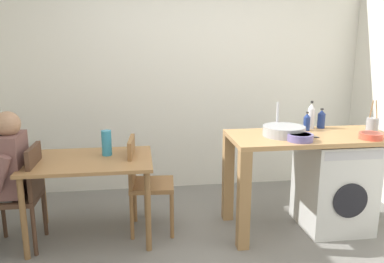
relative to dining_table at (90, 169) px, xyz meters
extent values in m
plane|color=slate|center=(1.02, -0.55, -0.64)|extent=(5.46, 5.46, 0.00)
cube|color=silver|center=(1.02, 1.20, 0.71)|extent=(4.60, 0.10, 2.70)
cube|color=#9E7042|center=(0.00, 0.00, 0.08)|extent=(1.10, 0.76, 0.03)
cylinder|color=brown|center=(-0.50, -0.33, -0.29)|extent=(0.05, 0.05, 0.71)
cylinder|color=brown|center=(0.50, -0.33, -0.29)|extent=(0.05, 0.05, 0.71)
cylinder|color=brown|center=(-0.50, 0.33, -0.29)|extent=(0.05, 0.05, 0.71)
cylinder|color=brown|center=(0.50, 0.33, -0.29)|extent=(0.05, 0.05, 0.71)
cube|color=#4C3323|center=(-0.62, -0.10, -0.19)|extent=(0.40, 0.40, 0.04)
cube|color=#4C3323|center=(-0.44, -0.10, 0.03)|extent=(0.04, 0.38, 0.45)
cylinder|color=#4C3323|center=(-0.80, 0.08, -0.42)|extent=(0.04, 0.04, 0.45)
cylinder|color=#4C3323|center=(-0.44, -0.28, -0.42)|extent=(0.04, 0.04, 0.45)
cylinder|color=#4C3323|center=(-0.44, 0.08, -0.42)|extent=(0.04, 0.04, 0.45)
cube|color=olive|center=(0.55, 0.05, -0.19)|extent=(0.43, 0.43, 0.04)
cube|color=olive|center=(0.37, 0.06, 0.03)|extent=(0.06, 0.38, 0.45)
cylinder|color=olive|center=(0.74, 0.22, -0.42)|extent=(0.04, 0.04, 0.45)
cylinder|color=olive|center=(0.72, -0.14, -0.42)|extent=(0.04, 0.04, 0.45)
cylinder|color=olive|center=(0.38, 0.24, -0.42)|extent=(0.04, 0.04, 0.45)
cylinder|color=olive|center=(0.36, -0.12, -0.42)|extent=(0.04, 0.04, 0.45)
cube|color=brown|center=(-0.62, -0.10, 0.11)|extent=(0.20, 0.34, 0.52)
cylinder|color=brown|center=(-0.64, -0.31, 0.09)|extent=(0.19, 0.09, 0.31)
cylinder|color=brown|center=(-0.64, 0.11, 0.09)|extent=(0.19, 0.09, 0.31)
sphere|color=#A57A5B|center=(-0.62, -0.10, 0.45)|extent=(0.21, 0.21, 0.21)
sphere|color=black|center=(-0.68, -0.10, 0.37)|extent=(0.12, 0.12, 0.12)
cube|color=tan|center=(2.01, -0.11, 0.26)|extent=(1.50, 0.68, 0.04)
cube|color=#A07749|center=(1.31, -0.40, -0.20)|extent=(0.10, 0.10, 0.88)
cube|color=#A07749|center=(1.31, 0.18, -0.20)|extent=(0.10, 0.10, 0.88)
cube|color=silver|center=(2.27, -0.11, -0.21)|extent=(0.60, 0.60, 0.86)
cylinder|color=black|center=(2.27, -0.42, -0.26)|extent=(0.32, 0.02, 0.32)
cube|color=#B2B2B7|center=(2.27, -0.41, 0.16)|extent=(0.54, 0.01, 0.08)
cylinder|color=#9EA0A5|center=(1.74, -0.11, 0.32)|extent=(0.38, 0.38, 0.09)
cylinder|color=#B2B2B7|center=(1.74, 0.07, 0.42)|extent=(0.02, 0.02, 0.28)
cylinder|color=navy|center=(2.04, 0.07, 0.34)|extent=(0.06, 0.06, 0.13)
cone|color=navy|center=(2.04, 0.07, 0.43)|extent=(0.06, 0.06, 0.04)
cylinder|color=#262626|center=(2.04, 0.07, 0.45)|extent=(0.03, 0.03, 0.01)
cylinder|color=silver|center=(2.12, 0.15, 0.37)|extent=(0.07, 0.07, 0.20)
cone|color=silver|center=(2.12, 0.15, 0.50)|extent=(0.06, 0.06, 0.05)
cylinder|color=#262626|center=(2.12, 0.15, 0.54)|extent=(0.03, 0.03, 0.02)
cylinder|color=navy|center=(2.23, 0.15, 0.35)|extent=(0.07, 0.07, 0.14)
cone|color=navy|center=(2.23, 0.15, 0.44)|extent=(0.07, 0.07, 0.04)
cylinder|color=#262626|center=(2.23, 0.15, 0.47)|extent=(0.03, 0.03, 0.02)
cylinder|color=slate|center=(1.81, -0.31, 0.31)|extent=(0.22, 0.22, 0.06)
cylinder|color=#3D375B|center=(1.81, -0.31, 0.32)|extent=(0.18, 0.18, 0.03)
cylinder|color=gray|center=(2.64, -0.06, 0.34)|extent=(0.11, 0.11, 0.13)
cylinder|color=#99724C|center=(2.62, -0.05, 0.49)|extent=(0.01, 0.04, 0.18)
cylinder|color=#99724C|center=(2.66, -0.07, 0.49)|extent=(0.01, 0.05, 0.18)
cylinder|color=#D84C38|center=(2.46, -0.33, 0.30)|extent=(0.20, 0.20, 0.05)
cylinder|color=maroon|center=(2.46, -0.33, 0.32)|extent=(0.16, 0.16, 0.03)
cylinder|color=teal|center=(0.15, 0.10, 0.21)|extent=(0.09, 0.09, 0.23)
cube|color=#B2B2B7|center=(1.96, -0.21, 0.28)|extent=(0.15, 0.06, 0.01)
cube|color=#262628|center=(1.96, -0.21, 0.28)|extent=(0.15, 0.06, 0.01)
camera|label=1|loc=(0.45, -3.36, 1.09)|focal=36.05mm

